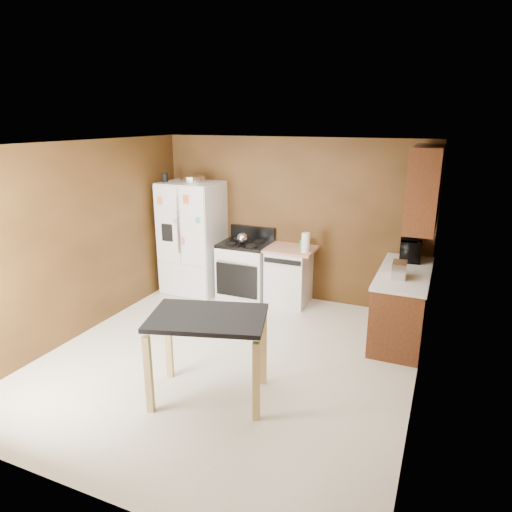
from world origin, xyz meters
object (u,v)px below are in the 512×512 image
Objects in this scene: roasting_pan at (193,179)px; refrigerator at (193,238)px; toaster at (399,270)px; microwave at (410,249)px; dishwasher at (289,275)px; green_canister at (303,244)px; paper_towel at (306,243)px; pen_cup at (165,177)px; gas_range at (245,269)px; island at (208,329)px; kettle at (242,238)px.

roasting_pan is 0.95m from refrigerator.
microwave reaches higher than toaster.
roasting_pan is 2.12m from dishwasher.
paper_towel is at bearing -63.75° from green_canister.
pen_cup is 0.12× the size of gas_range.
microwave reaches higher than paper_towel.
green_canister is at bearing 4.14° from roasting_pan.
pen_cup reaches higher than roasting_pan.
refrigerator reaches higher than gas_range.
pen_cup is 0.10× the size of island.
gas_range reaches higher than dishwasher.
pen_cup reaches higher than island.
kettle is (1.29, 0.09, -0.88)m from pen_cup.
gas_range is at bearing 160.39° from toaster.
gas_range is at bearing 7.83° from pen_cup.
microwave reaches higher than kettle.
refrigerator is at bearing 178.79° from paper_towel.
toaster reaches higher than island.
pen_cup reaches higher than refrigerator.
island is at bearing -49.75° from pen_cup.
toaster is at bearing -17.32° from gas_range.
refrigerator is 1.01m from gas_range.
microwave is at bearing 2.37° from roasting_pan.
roasting_pan is 1.44× the size of toaster.
gas_range is (-2.44, -0.10, -0.58)m from microwave.
roasting_pan is 2.01m from green_canister.
paper_towel is 2.37× the size of green_canister.
gas_range is (-2.39, 0.75, -0.54)m from toaster.
roasting_pan reaches higher than paper_towel.
paper_towel reaches higher than kettle.
roasting_pan reaches higher than dishwasher.
green_canister is at bearing 116.25° from paper_towel.
toaster is at bearing -24.72° from dishwasher.
dishwasher is at bearing 87.68° from microwave.
pen_cup is (-0.42, -0.15, 0.02)m from roasting_pan.
paper_towel is 0.66m from dishwasher.
gas_range is (0.01, 0.09, -0.52)m from kettle.
pen_cup is 1.92m from gas_range.
microwave is at bearing 0.29° from green_canister.
green_canister is 0.07× the size of refrigerator.
kettle is at bearing 179.12° from paper_towel.
green_canister is 0.45× the size of toaster.
gas_range reaches higher than kettle.
kettle is 1.02m from paper_towel.
kettle is at bearing 4.13° from pen_cup.
kettle is at bearing -1.59° from refrigerator.
dishwasher is 0.69× the size of island.
gas_range is (-1.01, 0.10, -0.57)m from paper_towel.
roasting_pan is at bearing 87.40° from microwave.
pen_cup is at bearing 89.35° from microwave.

